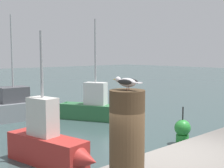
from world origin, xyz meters
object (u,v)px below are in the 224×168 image
at_px(mooring_post, 127,135).
at_px(boat_green, 89,108).
at_px(channel_buoy, 182,131).
at_px(boat_red, 51,144).
at_px(seagull, 127,82).

height_order(mooring_post, boat_green, boat_green).
bearing_deg(channel_buoy, boat_red, 163.16).
relative_size(boat_green, channel_buoy, 3.58).
distance_m(boat_red, channel_buoy, 4.62).
distance_m(boat_green, boat_red, 6.10).
height_order(boat_green, boat_red, boat_green).
xyz_separation_m(boat_green, channel_buoy, (-0.13, -5.40, -0.09)).
relative_size(mooring_post, seagull, 2.57).
bearing_deg(channel_buoy, mooring_post, -150.24).
distance_m(seagull, boat_red, 5.83).
bearing_deg(boat_green, seagull, -125.86).
bearing_deg(seagull, boat_green, 54.14).
bearing_deg(mooring_post, boat_red, 68.21).
bearing_deg(channel_buoy, boat_green, 88.63).
relative_size(boat_green, boat_red, 1.25).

